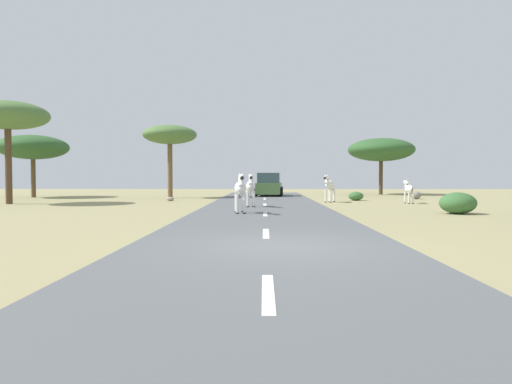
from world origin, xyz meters
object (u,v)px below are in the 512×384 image
(tree_4, at_px, (170,135))
(tree_0, at_px, (381,150))
(zebra_3, at_px, (409,189))
(bush_0, at_px, (356,196))
(rock_4, at_px, (170,199))
(car_0, at_px, (269,185))
(tree_3, at_px, (8,116))
(bush_2, at_px, (458,203))
(zebra_0, at_px, (251,187))
(tree_2, at_px, (33,147))
(rock_0, at_px, (416,195))
(zebra_1, at_px, (330,185))
(zebra_2, at_px, (240,189))

(tree_4, bearing_deg, tree_0, 21.03)
(zebra_3, relative_size, bush_0, 1.54)
(rock_4, bearing_deg, bush_0, 3.09)
(car_0, distance_m, tree_0, 10.53)
(tree_0, height_order, tree_3, tree_3)
(car_0, bearing_deg, rock_4, -130.28)
(zebra_3, bearing_deg, bush_2, -94.17)
(zebra_0, xyz_separation_m, tree_2, (-16.11, 10.68, 2.60))
(tree_3, height_order, bush_2, tree_3)
(tree_2, xyz_separation_m, bush_0, (22.58, -3.93, -3.34))
(bush_0, distance_m, rock_0, 4.86)
(tree_2, bearing_deg, tree_4, -4.21)
(car_0, relative_size, bush_0, 4.74)
(zebra_1, height_order, car_0, car_0)
(tree_3, xyz_separation_m, bush_2, (22.04, -6.28, -4.41))
(zebra_1, bearing_deg, car_0, -40.59)
(zebra_2, height_order, tree_2, tree_2)
(zebra_3, xyz_separation_m, tree_3, (-22.29, -0.84, 4.04))
(bush_2, bearing_deg, zebra_1, 116.18)
(zebra_0, height_order, tree_4, tree_4)
(zebra_1, height_order, bush_2, zebra_1)
(zebra_2, relative_size, car_0, 0.39)
(zebra_1, height_order, tree_0, tree_0)
(zebra_3, xyz_separation_m, rock_4, (-14.00, 2.45, -0.69))
(zebra_2, height_order, rock_4, zebra_2)
(zebra_1, relative_size, bush_0, 1.77)
(zebra_2, bearing_deg, tree_2, -49.79)
(tree_2, xyz_separation_m, bush_2, (24.67, -14.13, -3.18))
(bush_2, distance_m, rock_0, 12.40)
(rock_4, bearing_deg, zebra_1, -7.88)
(tree_0, distance_m, tree_3, 27.47)
(zebra_1, bearing_deg, rock_4, 17.40)
(car_0, xyz_separation_m, tree_3, (-14.52, -9.70, 4.00))
(tree_3, height_order, bush_0, tree_3)
(zebra_2, bearing_deg, rock_0, -138.68)
(car_0, xyz_separation_m, rock_0, (9.86, -3.81, -0.59))
(tree_4, height_order, bush_0, tree_4)
(zebra_3, xyz_separation_m, car_0, (-7.77, 8.86, 0.04))
(bush_0, relative_size, bush_2, 0.64)
(tree_2, distance_m, tree_3, 8.37)
(zebra_0, relative_size, bush_0, 1.85)
(zebra_0, height_order, zebra_1, zebra_0)
(tree_2, bearing_deg, car_0, 6.16)
(zebra_3, distance_m, bush_2, 7.14)
(zebra_1, height_order, zebra_2, zebra_2)
(tree_3, distance_m, tree_4, 10.34)
(tree_3, bearing_deg, bush_0, 11.12)
(tree_0, bearing_deg, rock_0, -86.61)
(zebra_1, relative_size, tree_3, 0.29)
(tree_0, xyz_separation_m, tree_4, (-16.44, -6.32, 0.67))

